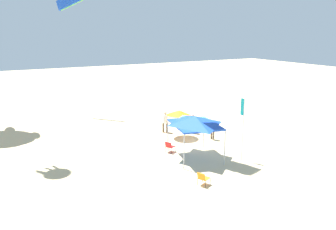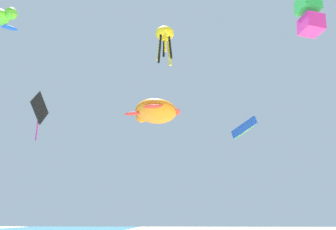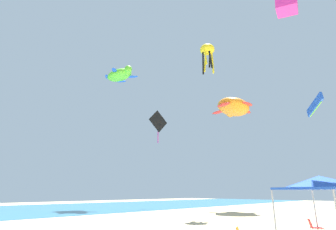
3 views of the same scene
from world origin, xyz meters
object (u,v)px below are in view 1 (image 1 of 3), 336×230
(person_far_stroller, at_px, (193,122))
(canopy_tent, at_px, (195,121))
(banner_flag, at_px, (243,123))
(folding_chair_right_of_tent, at_px, (170,146))
(folding_chair_facing_ocean, at_px, (203,178))
(person_watching_sky, at_px, (213,128))
(person_kite_handler, at_px, (165,120))
(beach_umbrella, at_px, (179,113))
(kite_parafoil_blue, at_px, (71,0))

(person_far_stroller, bearing_deg, canopy_tent, -121.34)
(person_far_stroller, bearing_deg, banner_flag, -94.29)
(folding_chair_right_of_tent, relative_size, folding_chair_facing_ocean, 1.00)
(folding_chair_facing_ocean, distance_m, person_watching_sky, 8.44)
(person_watching_sky, relative_size, person_kite_handler, 0.89)
(person_watching_sky, bearing_deg, canopy_tent, -51.19)
(person_far_stroller, height_order, person_kite_handler, person_kite_handler)
(banner_flag, relative_size, person_watching_sky, 2.67)
(beach_umbrella, height_order, folding_chair_right_of_tent, beach_umbrella)
(folding_chair_facing_ocean, height_order, kite_parafoil_blue, kite_parafoil_blue)
(folding_chair_right_of_tent, height_order, folding_chair_facing_ocean, same)
(banner_flag, xyz_separation_m, person_kite_handler, (8.10, 1.36, -1.49))
(beach_umbrella, distance_m, kite_parafoil_blue, 15.98)
(banner_flag, xyz_separation_m, kite_parafoil_blue, (18.38, 6.04, 8.67))
(folding_chair_right_of_tent, bearing_deg, person_watching_sky, -107.01)
(canopy_tent, bearing_deg, banner_flag, -128.76)
(canopy_tent, relative_size, folding_chair_right_of_tent, 5.01)
(canopy_tent, distance_m, person_far_stroller, 5.87)
(beach_umbrella, bearing_deg, folding_chair_facing_ocean, 157.97)
(beach_umbrella, distance_m, folding_chair_right_of_tent, 3.91)
(canopy_tent, relative_size, folding_chair_facing_ocean, 5.01)
(folding_chair_facing_ocean, distance_m, person_far_stroller, 10.01)
(folding_chair_facing_ocean, distance_m, person_kite_handler, 10.52)
(canopy_tent, bearing_deg, person_far_stroller, -31.68)
(folding_chair_right_of_tent, bearing_deg, person_kite_handler, -53.83)
(person_watching_sky, xyz_separation_m, kite_parafoil_blue, (13.83, 7.00, 10.28))
(beach_umbrella, bearing_deg, banner_flag, -170.40)
(folding_chair_right_of_tent, distance_m, kite_parafoil_blue, 18.45)
(beach_umbrella, distance_m, person_watching_sky, 2.90)
(canopy_tent, bearing_deg, beach_umbrella, -17.21)
(person_watching_sky, xyz_separation_m, person_far_stroller, (2.19, 0.42, 0.00))
(canopy_tent, bearing_deg, folding_chair_facing_ocean, 152.93)
(banner_flag, height_order, kite_parafoil_blue, kite_parafoil_blue)
(beach_umbrella, height_order, banner_flag, banner_flag)
(person_kite_handler, relative_size, kite_parafoil_blue, 0.68)
(canopy_tent, height_order, folding_chair_right_of_tent, canopy_tent)
(kite_parafoil_blue, bearing_deg, folding_chair_right_of_tent, 145.79)
(beach_umbrella, relative_size, person_watching_sky, 1.44)
(person_kite_handler, bearing_deg, banner_flag, -64.62)
(banner_flag, xyz_separation_m, person_watching_sky, (4.55, -0.97, -1.61))
(folding_chair_right_of_tent, xyz_separation_m, person_far_stroller, (3.13, -3.98, 0.47))
(banner_flag, distance_m, kite_parafoil_blue, 21.20)
(folding_chair_facing_ocean, xyz_separation_m, person_watching_sky, (6.50, -5.37, 0.46))
(canopy_tent, distance_m, kite_parafoil_blue, 18.93)
(person_watching_sky, bearing_deg, folding_chair_facing_ocean, -38.40)
(folding_chair_right_of_tent, distance_m, person_watching_sky, 4.52)
(beach_umbrella, xyz_separation_m, person_far_stroller, (0.44, -1.61, -1.09))
(beach_umbrella, bearing_deg, person_far_stroller, -74.74)
(beach_umbrella, distance_m, person_far_stroller, 1.99)
(banner_flag, relative_size, kite_parafoil_blue, 1.62)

